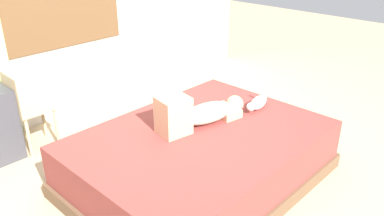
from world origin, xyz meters
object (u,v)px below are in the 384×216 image
person_lying (199,113)px  chair_by_desk (25,105)px  bed (200,158)px  cat (258,103)px

person_lying → chair_by_desk: bearing=120.6°
bed → person_lying: size_ratio=2.40×
bed → cat: cat is taller
bed → person_lying: (0.13, 0.13, 0.37)m
person_lying → cat: 0.67m
bed → chair_by_desk: bearing=115.3°
chair_by_desk → bed: bearing=-64.7°
bed → cat: (0.76, -0.07, 0.32)m
person_lying → bed: bearing=-133.0°
bed → chair_by_desk: chair_by_desk is taller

